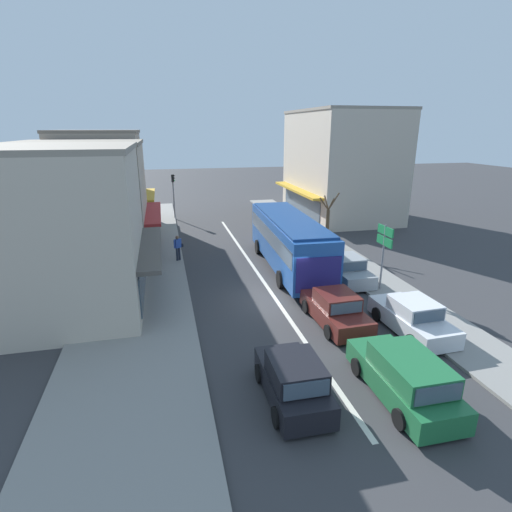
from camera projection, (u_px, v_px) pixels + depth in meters
name	position (u px, v px, depth m)	size (l,w,h in m)	color
ground_plane	(276.00, 299.00, 20.20)	(140.00, 140.00, 0.00)	#353538
lane_centre_line	(257.00, 273.00, 23.91)	(0.20, 28.00, 0.01)	silver
sidewalk_left	(141.00, 269.00, 24.26)	(5.20, 44.00, 0.14)	gray
kerb_right	(339.00, 255.00, 27.10)	(2.80, 44.00, 0.12)	gray
shopfront_corner_near	(54.00, 231.00, 18.29)	(8.54, 8.36, 7.56)	beige
shopfront_mid_block	(85.00, 200.00, 26.13)	(8.62, 8.31, 7.50)	#B2A38E
shopfront_far_end	(101.00, 181.00, 33.60)	(7.67, 7.26, 8.13)	gray
building_right_far	(341.00, 165.00, 37.93)	(8.73, 12.07, 9.91)	beige
city_bus	(289.00, 239.00, 24.12)	(3.06, 10.95, 3.23)	#1E4C99
wagon_queue_far_back	(405.00, 377.00, 12.63)	(1.97, 4.51, 1.58)	#1E6638
sedan_behind_bus_near	(335.00, 309.00, 17.56)	(1.98, 4.24, 1.47)	#561E19
hatchback_queue_gap_filler	(293.00, 381.00, 12.51)	(1.85, 3.72, 1.54)	black
parked_sedan_kerb_front	(412.00, 317.00, 16.80)	(1.99, 4.25, 1.47)	silver
parked_sedan_kerb_second	(346.00, 269.00, 22.51)	(1.90, 4.20, 1.47)	#9EA3A8
parked_hatchback_kerb_third	(313.00, 244.00, 27.27)	(1.91, 3.75, 1.54)	#B7B29E
parked_hatchback_kerb_rear	(288.00, 227.00, 32.09)	(1.91, 3.75, 1.54)	maroon
traffic_light_downstreet	(173.00, 189.00, 37.18)	(0.33, 0.24, 4.20)	gray
directional_road_sign	(384.00, 242.00, 20.43)	(0.10, 1.40, 3.60)	gray
street_tree_right	(328.00, 224.00, 28.09)	(1.49, 1.69, 4.03)	brown
pedestrian_with_handbag_near	(178.00, 246.00, 25.47)	(0.61, 0.50, 1.63)	#232838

